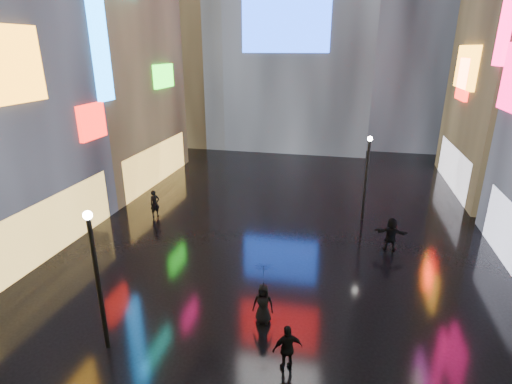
% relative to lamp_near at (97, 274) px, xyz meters
% --- Properties ---
extents(ground, '(140.00, 140.00, 0.00)m').
position_rel_lamp_near_xyz_m(ground, '(4.59, 11.37, -2.94)').
color(ground, black).
rests_on(ground, ground).
extents(building_left_far, '(10.28, 12.00, 22.00)m').
position_rel_lamp_near_xyz_m(building_left_far, '(-11.39, 17.37, 8.04)').
color(building_left_far, black).
rests_on(building_left_far, ground).
extents(tower_flank_left, '(10.00, 10.00, 26.00)m').
position_rel_lamp_near_xyz_m(tower_flank_left, '(-9.41, 33.37, 10.06)').
color(tower_flank_left, black).
rests_on(tower_flank_left, ground).
extents(lamp_near, '(0.30, 0.30, 5.20)m').
position_rel_lamp_near_xyz_m(lamp_near, '(0.00, 0.00, 0.00)').
color(lamp_near, black).
rests_on(lamp_near, ground).
extents(lamp_far, '(0.30, 0.30, 5.20)m').
position_rel_lamp_near_xyz_m(lamp_far, '(8.98, 13.41, 0.00)').
color(lamp_far, black).
rests_on(lamp_far, ground).
extents(pedestrian_3, '(1.07, 0.80, 1.69)m').
position_rel_lamp_near_xyz_m(pedestrian_3, '(6.32, 0.37, -2.10)').
color(pedestrian_3, black).
rests_on(pedestrian_3, ground).
extents(pedestrian_4, '(0.82, 0.55, 1.63)m').
position_rel_lamp_near_xyz_m(pedestrian_4, '(5.06, 2.56, -2.13)').
color(pedestrian_4, black).
rests_on(pedestrian_4, ground).
extents(pedestrian_5, '(1.68, 0.61, 1.79)m').
position_rel_lamp_near_xyz_m(pedestrian_5, '(10.27, 9.72, -2.05)').
color(pedestrian_5, black).
rests_on(pedestrian_5, ground).
extents(pedestrian_6, '(0.69, 0.74, 1.70)m').
position_rel_lamp_near_xyz_m(pedestrian_6, '(-3.61, 11.06, -2.10)').
color(pedestrian_6, black).
rests_on(pedestrian_6, ground).
extents(umbrella_2, '(1.21, 1.22, 0.85)m').
position_rel_lamp_near_xyz_m(umbrella_2, '(5.06, 2.56, -0.88)').
color(umbrella_2, black).
rests_on(umbrella_2, pedestrian_4).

